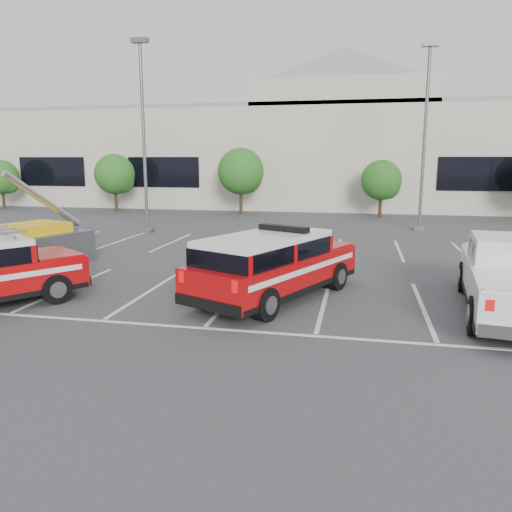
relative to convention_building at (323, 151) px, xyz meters
The scene contains 12 objects.
ground 32.21m from the convention_building, 90.33° to the right, with size 120.00×120.00×0.00m, color #3B3B3E.
stall_markings 27.77m from the convention_building, 90.38° to the right, with size 23.00×15.00×0.01m, color silver.
convention_building is the anchor object (origin of this frame).
tree_far_left 27.03m from the convention_building, 158.63° to the right, with size 2.77×2.77×3.99m.
tree_left 18.11m from the convention_building, 146.95° to the right, with size 3.07×3.07×4.42m.
tree_mid_left 11.19m from the convention_building, 117.40° to the right, with size 3.37×3.37×4.85m.
tree_mid_right 11.20m from the convention_building, 63.43° to the right, with size 2.77×2.77×3.99m.
light_pole_left 21.49m from the convention_building, 112.39° to the right, with size 0.90×0.60×10.24m.
light_pole_mid 17.27m from the convention_building, 66.74° to the right, with size 0.90×0.60×10.24m.
fire_chief_suv 32.03m from the convention_building, 88.15° to the right, with size 4.50×6.37×2.11m.
white_pickup 33.01m from the convention_building, 76.92° to the right, with size 3.03×6.69×1.98m.
utility_rig 30.71m from the convention_building, 107.19° to the right, with size 4.67×4.59×3.65m.
Camera 1 is at (3.58, -13.88, 4.03)m, focal length 35.00 mm.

